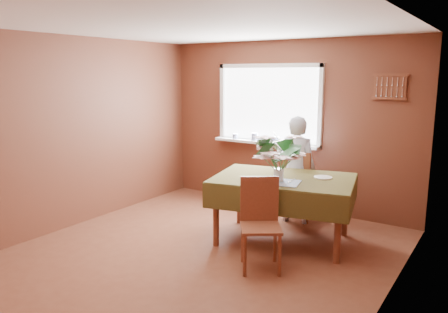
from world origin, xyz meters
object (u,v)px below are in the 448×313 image
Objects in this scene: seated_woman at (296,169)px; flower_bouquet at (279,153)px; dining_table at (283,185)px; chair_near at (260,219)px; chair_far at (300,182)px.

flower_bouquet is (0.20, -0.93, 0.39)m from seated_woman.
chair_near reaches higher than dining_table.
chair_far reaches higher than chair_near.
dining_table is at bearing 98.80° from flower_bouquet.
chair_far is 1.64× the size of flower_bouquet.
seated_woman reaches higher than flower_bouquet.
seated_woman is (-0.17, 0.73, 0.04)m from dining_table.
seated_woman is at bearing 102.05° from flower_bouquet.
flower_bouquet is at bearing 63.50° from chair_near.
dining_table is 1.88× the size of chair_far.
dining_table is 1.94× the size of chair_near.
flower_bouquet is (-0.08, 0.58, 0.61)m from chair_near.
chair_near is 0.65× the size of seated_woman.
chair_near is at bearing 105.93° from chair_far.
chair_near is 0.84m from flower_bouquet.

